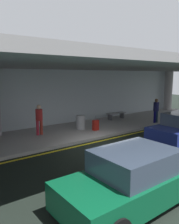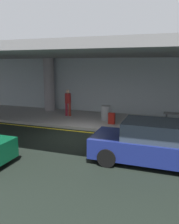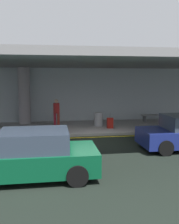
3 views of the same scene
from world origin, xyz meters
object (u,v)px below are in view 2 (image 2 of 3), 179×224
(support_column_far_left, at_px, (49,85))
(trash_bin_steel, at_px, (106,113))
(person_waiting_for_ride, at_px, (68,101))
(car_navy, at_px, (152,143))
(bench_metal, at_px, (178,115))
(suitcase_upright_primary, at_px, (112,118))

(support_column_far_left, distance_m, trash_bin_steel, 5.08)
(person_waiting_for_ride, relative_size, trash_bin_steel, 1.98)
(support_column_far_left, relative_size, trash_bin_steel, 4.29)
(person_waiting_for_ride, bearing_deg, car_navy, -130.61)
(car_navy, relative_size, person_waiting_for_ride, 2.44)
(person_waiting_for_ride, xyz_separation_m, bench_metal, (6.59, 0.78, -0.61))
(support_column_far_left, height_order, suitcase_upright_primary, support_column_far_left)
(car_navy, relative_size, bench_metal, 2.56)
(support_column_far_left, bearing_deg, suitcase_upright_primary, -24.65)
(suitcase_upright_primary, bearing_deg, bench_metal, 11.66)
(support_column_far_left, bearing_deg, car_navy, -40.69)
(suitcase_upright_primary, bearing_deg, person_waiting_for_ride, 144.94)
(bench_metal, bearing_deg, support_column_far_left, 176.46)
(suitcase_upright_primary, distance_m, bench_metal, 3.92)
(car_navy, distance_m, person_waiting_for_ride, 7.71)
(suitcase_upright_primary, bearing_deg, support_column_far_left, 139.02)
(car_navy, height_order, bench_metal, car_navy)
(car_navy, bearing_deg, bench_metal, -100.25)
(support_column_far_left, distance_m, bench_metal, 8.78)
(bench_metal, bearing_deg, car_navy, -99.16)
(car_navy, xyz_separation_m, person_waiting_for_ride, (-5.62, 5.27, 0.40))
(support_column_far_left, bearing_deg, person_waiting_for_ride, -32.71)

